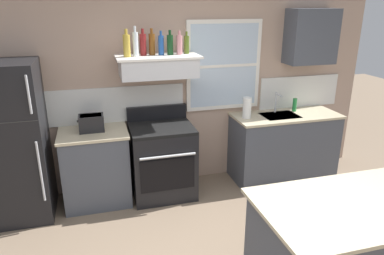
# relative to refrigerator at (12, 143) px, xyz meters

# --- Properties ---
(back_wall) EXTENTS (5.40, 0.11, 2.70)m
(back_wall) POSITION_rel_refrigerator_xyz_m (1.93, 0.39, 0.47)
(back_wall) COLOR tan
(back_wall) RESTS_ON ground_plane
(refrigerator) EXTENTS (0.70, 0.72, 1.76)m
(refrigerator) POSITION_rel_refrigerator_xyz_m (0.00, 0.00, 0.00)
(refrigerator) COLOR black
(refrigerator) RESTS_ON ground_plane
(counter_left_of_stove) EXTENTS (0.79, 0.63, 0.91)m
(counter_left_of_stove) POSITION_rel_refrigerator_xyz_m (0.85, 0.06, -0.42)
(counter_left_of_stove) COLOR #474C56
(counter_left_of_stove) RESTS_ON ground_plane
(toaster) EXTENTS (0.30, 0.20, 0.19)m
(toaster) POSITION_rel_refrigerator_xyz_m (0.84, 0.08, 0.13)
(toaster) COLOR black
(toaster) RESTS_ON counter_left_of_stove
(stove_range) EXTENTS (0.76, 0.69, 1.09)m
(stove_range) POSITION_rel_refrigerator_xyz_m (1.65, 0.02, -0.41)
(stove_range) COLOR black
(stove_range) RESTS_ON ground_plane
(range_hood_shelf) EXTENTS (0.96, 0.52, 0.24)m
(range_hood_shelf) POSITION_rel_refrigerator_xyz_m (1.65, 0.12, 0.74)
(range_hood_shelf) COLOR silver
(bottle_champagne_gold_foil) EXTENTS (0.08, 0.08, 0.30)m
(bottle_champagne_gold_foil) POSITION_rel_refrigerator_xyz_m (1.30, 0.09, 0.99)
(bottle_champagne_gold_foil) COLOR #B29333
(bottle_champagne_gold_foil) RESTS_ON range_hood_shelf
(bottle_clear_tall) EXTENTS (0.06, 0.06, 0.33)m
(bottle_clear_tall) POSITION_rel_refrigerator_xyz_m (1.40, 0.11, 1.01)
(bottle_clear_tall) COLOR silver
(bottle_clear_tall) RESTS_ON range_hood_shelf
(bottle_red_label_wine) EXTENTS (0.07, 0.07, 0.30)m
(bottle_red_label_wine) POSITION_rel_refrigerator_xyz_m (1.49, 0.16, 0.99)
(bottle_red_label_wine) COLOR maroon
(bottle_red_label_wine) RESTS_ON range_hood_shelf
(bottle_amber_wine) EXTENTS (0.07, 0.07, 0.30)m
(bottle_amber_wine) POSITION_rel_refrigerator_xyz_m (1.60, 0.18, 0.99)
(bottle_amber_wine) COLOR brown
(bottle_amber_wine) RESTS_ON range_hood_shelf
(bottle_blue_liqueur) EXTENTS (0.07, 0.07, 0.27)m
(bottle_blue_liqueur) POSITION_rel_refrigerator_xyz_m (1.70, 0.13, 0.98)
(bottle_blue_liqueur) COLOR #1E478C
(bottle_blue_liqueur) RESTS_ON range_hood_shelf
(bottle_dark_green_wine) EXTENTS (0.07, 0.07, 0.28)m
(bottle_dark_green_wine) POSITION_rel_refrigerator_xyz_m (1.80, 0.13, 0.98)
(bottle_dark_green_wine) COLOR #143819
(bottle_dark_green_wine) RESTS_ON range_hood_shelf
(bottle_rose_pink) EXTENTS (0.07, 0.07, 0.27)m
(bottle_rose_pink) POSITION_rel_refrigerator_xyz_m (1.91, 0.13, 0.98)
(bottle_rose_pink) COLOR #C67F84
(bottle_rose_pink) RESTS_ON range_hood_shelf
(bottle_olive_oil_square) EXTENTS (0.06, 0.06, 0.26)m
(bottle_olive_oil_square) POSITION_rel_refrigerator_xyz_m (2.01, 0.17, 0.97)
(bottle_olive_oil_square) COLOR #4C601E
(bottle_olive_oil_square) RESTS_ON range_hood_shelf
(counter_right_with_sink) EXTENTS (1.43, 0.63, 0.91)m
(counter_right_with_sink) POSITION_rel_refrigerator_xyz_m (3.35, 0.06, -0.42)
(counter_right_with_sink) COLOR #474C56
(counter_right_with_sink) RESTS_ON ground_plane
(sink_faucet) EXTENTS (0.03, 0.17, 0.28)m
(sink_faucet) POSITION_rel_refrigerator_xyz_m (3.25, 0.16, 0.21)
(sink_faucet) COLOR silver
(sink_faucet) RESTS_ON counter_right_with_sink
(paper_towel_roll) EXTENTS (0.11, 0.11, 0.27)m
(paper_towel_roll) POSITION_rel_refrigerator_xyz_m (2.78, 0.06, 0.17)
(paper_towel_roll) COLOR white
(paper_towel_roll) RESTS_ON counter_right_with_sink
(dish_soap_bottle) EXTENTS (0.06, 0.06, 0.18)m
(dish_soap_bottle) POSITION_rel_refrigerator_xyz_m (3.53, 0.16, 0.12)
(dish_soap_bottle) COLOR #268C3F
(dish_soap_bottle) RESTS_ON counter_right_with_sink
(kitchen_island) EXTENTS (1.40, 0.90, 0.91)m
(kitchen_island) POSITION_rel_refrigerator_xyz_m (2.68, -2.10, -0.42)
(kitchen_island) COLOR #474C56
(kitchen_island) RESTS_ON ground_plane
(upper_cabinet_right) EXTENTS (0.64, 0.32, 0.70)m
(upper_cabinet_right) POSITION_rel_refrigerator_xyz_m (3.70, 0.20, 1.02)
(upper_cabinet_right) COLOR #474C56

